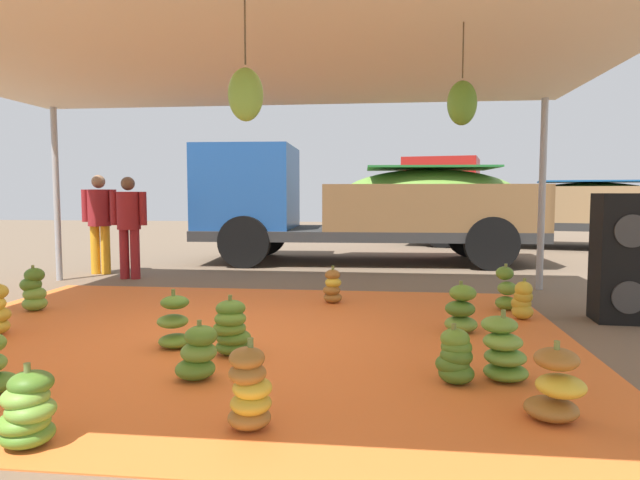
{
  "coord_description": "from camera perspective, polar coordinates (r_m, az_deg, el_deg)",
  "views": [
    {
      "loc": [
        1.53,
        -5.41,
        1.43
      ],
      "look_at": [
        0.62,
        2.39,
        0.78
      ],
      "focal_mm": 32.0,
      "sensor_mm": 36.0,
      "label": 1
    }
  ],
  "objects": [
    {
      "name": "worker_0",
      "position": [
        10.77,
        -21.19,
        2.21
      ],
      "size": [
        0.64,
        0.39,
        1.75
      ],
      "color": "orange",
      "rests_on": "ground"
    },
    {
      "name": "banana_bunch_13",
      "position": [
        4.53,
        -12.11,
        -11.12
      ],
      "size": [
        0.42,
        0.42,
        0.45
      ],
      "color": "#518428",
      "rests_on": "tarp_orange"
    },
    {
      "name": "tarp_orange",
      "position": [
        5.8,
        -8.98,
        -9.54
      ],
      "size": [
        6.71,
        5.59,
        0.01
      ],
      "primitive_type": "cube",
      "color": "orange",
      "rests_on": "ground"
    },
    {
      "name": "banana_bunch_7",
      "position": [
        7.32,
        18.12,
        -4.78
      ],
      "size": [
        0.34,
        0.35,
        0.56
      ],
      "color": "#60932D",
      "rests_on": "tarp_orange"
    },
    {
      "name": "ground_plane",
      "position": [
        8.67,
        -3.61,
        -4.79
      ],
      "size": [
        40.0,
        40.0,
        0.0
      ],
      "primitive_type": "plane",
      "color": "brown"
    },
    {
      "name": "banana_bunch_12",
      "position": [
        5.11,
        -8.82,
        -8.85
      ],
      "size": [
        0.42,
        0.4,
        0.53
      ],
      "color": "#518428",
      "rests_on": "tarp_orange"
    },
    {
      "name": "worker_1",
      "position": [
        9.98,
        -18.58,
        1.95
      ],
      "size": [
        0.62,
        0.38,
        1.7
      ],
      "color": "maroon",
      "rests_on": "ground"
    },
    {
      "name": "tent_canopy",
      "position": [
        5.69,
        -9.62,
        18.33
      ],
      "size": [
        8.0,
        7.0,
        2.87
      ],
      "color": "#9EA0A5",
      "rests_on": "ground"
    },
    {
      "name": "banana_bunch_11",
      "position": [
        3.95,
        22.51,
        -13.49
      ],
      "size": [
        0.46,
        0.46,
        0.51
      ],
      "color": "#996628",
      "rests_on": "tarp_orange"
    },
    {
      "name": "banana_bunch_9",
      "position": [
        6.02,
        13.93,
        -6.86
      ],
      "size": [
        0.45,
        0.45,
        0.53
      ],
      "color": "#6B9E38",
      "rests_on": "tarp_orange"
    },
    {
      "name": "banana_bunch_8",
      "position": [
        4.46,
        13.38,
        -11.35
      ],
      "size": [
        0.34,
        0.33,
        0.45
      ],
      "color": "#477523",
      "rests_on": "tarp_orange"
    },
    {
      "name": "banana_bunch_0",
      "position": [
        7.74,
        -26.71,
        -4.55
      ],
      "size": [
        0.35,
        0.32,
        0.55
      ],
      "color": "#6B9E38",
      "rests_on": "tarp_orange"
    },
    {
      "name": "cargo_truck_far",
      "position": [
        16.27,
        19.76,
        3.59
      ],
      "size": [
        7.27,
        3.61,
        2.4
      ],
      "color": "#2D2D2D",
      "rests_on": "ground"
    },
    {
      "name": "banana_bunch_2",
      "position": [
        6.85,
        19.6,
        -5.79
      ],
      "size": [
        0.33,
        0.35,
        0.47
      ],
      "color": "gold",
      "rests_on": "tarp_orange"
    },
    {
      "name": "banana_bunch_14",
      "position": [
        4.61,
        17.89,
        -10.54
      ],
      "size": [
        0.42,
        0.41,
        0.54
      ],
      "color": "#60932D",
      "rests_on": "tarp_orange"
    },
    {
      "name": "banana_bunch_1",
      "position": [
        3.71,
        -27.22,
        -15.01
      ],
      "size": [
        0.44,
        0.42,
        0.47
      ],
      "color": "#518428",
      "rests_on": "tarp_orange"
    },
    {
      "name": "cargo_truck_main",
      "position": [
        11.86,
        3.66,
        3.79
      ],
      "size": [
        6.95,
        2.73,
        2.4
      ],
      "color": "#2D2D2D",
      "rests_on": "ground"
    },
    {
      "name": "banana_bunch_4",
      "position": [
        3.55,
        -7.06,
        -14.74
      ],
      "size": [
        0.35,
        0.35,
        0.56
      ],
      "color": "#996628",
      "rests_on": "tarp_orange"
    },
    {
      "name": "speaker_stack",
      "position": [
        7.14,
        27.91,
        -1.59
      ],
      "size": [
        0.58,
        0.52,
        1.43
      ],
      "color": "black",
      "rests_on": "ground"
    },
    {
      "name": "banana_bunch_3",
      "position": [
        5.46,
        -14.35,
        -8.13
      ],
      "size": [
        0.38,
        0.37,
        0.54
      ],
      "color": "#60932D",
      "rests_on": "tarp_orange"
    },
    {
      "name": "banana_bunch_10",
      "position": [
        7.39,
        1.26,
        -4.76
      ],
      "size": [
        0.34,
        0.34,
        0.49
      ],
      "color": "#996628",
      "rests_on": "tarp_orange"
    }
  ]
}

